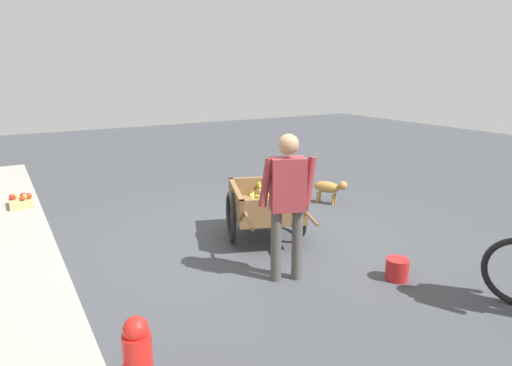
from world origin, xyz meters
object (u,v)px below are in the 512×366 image
at_px(vendor_person, 288,196).
at_px(apple_crate, 22,205).
at_px(plastic_bucket, 397,269).
at_px(dog, 329,187).
at_px(fruit_cart, 266,206).
at_px(fire_hydrant, 138,365).

distance_m(vendor_person, apple_crate, 4.47).
bearing_deg(plastic_bucket, apple_crate, 36.09).
height_order(vendor_person, dog, vendor_person).
height_order(fruit_cart, plastic_bucket, fruit_cart).
bearing_deg(vendor_person, fruit_cart, -20.87).
bearing_deg(apple_crate, vendor_person, -149.78).
bearing_deg(plastic_bucket, dog, -24.41).
bearing_deg(fire_hydrant, dog, -53.34).
distance_m(fire_hydrant, plastic_bucket, 2.88).
distance_m(fruit_cart, vendor_person, 1.23).
xyz_separation_m(vendor_person, plastic_bucket, (-0.59, -0.99, -0.79)).
distance_m(dog, fire_hydrant, 4.92).
xyz_separation_m(dog, apple_crate, (1.93, 4.32, -0.14)).
xyz_separation_m(fruit_cart, vendor_person, (-1.07, 0.41, 0.46)).
bearing_deg(plastic_bucket, fire_hydrant, 99.49).
distance_m(vendor_person, fire_hydrant, 2.20).
height_order(fire_hydrant, apple_crate, fire_hydrant).
height_order(plastic_bucket, apple_crate, apple_crate).
distance_m(fruit_cart, dog, 1.89).
height_order(fruit_cart, apple_crate, fruit_cart).
bearing_deg(vendor_person, fire_hydrant, 119.94).
bearing_deg(dog, vendor_person, 131.72).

